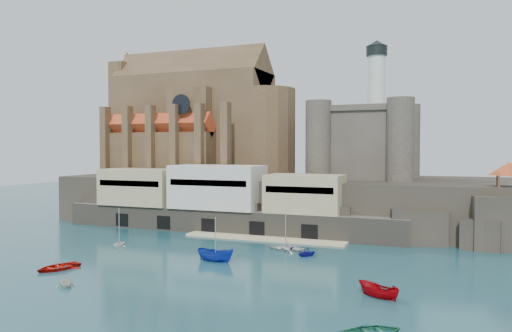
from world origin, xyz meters
The scene contains 14 objects.
ground centered at (0.00, 0.00, 0.00)m, with size 300.00×300.00×0.00m, color #17414C.
promontory centered at (-0.19, 39.37, 4.92)m, with size 100.00×36.00×10.00m.
quay centered at (-10.19, 23.07, 6.07)m, with size 70.00×12.00×13.05m.
church centered at (-24.13, 41.85, 22.13)m, with size 47.00×25.93×30.51m.
castle_keep centered at (16.08, 41.08, 18.31)m, with size 21.20×21.20×29.30m.
rock_outcrop centered at (42.00, 25.84, 4.02)m, with size 14.50×10.50×8.70m.
pavilion centered at (42.00, 26.00, 12.73)m, with size 6.40×6.40×5.40m.
boat_0 centered at (-15.91, -13.25, 0.00)m, with size 4.32×1.25×6.06m, color #B60D05.
boat_1 centered at (-9.00, -19.29, 0.00)m, with size 2.69×1.64×3.12m, color silver.
boat_2 centered at (1.71, -0.99, 0.00)m, with size 2.23×2.29×5.92m, color #122E9F.
boat_4 centered at (-18.22, 3.03, 0.00)m, with size 2.61×1.59×3.02m, color white.
boat_5 centered at (26.14, -10.14, 0.00)m, with size 1.87×1.92×4.97m, color #970209.
boat_6 centered at (8.69, 10.15, 0.00)m, with size 4.32×1.25×6.05m, color silver.
boat_7 centered at (13.02, 7.32, 0.00)m, with size 2.80×1.71×3.25m, color navy.
Camera 1 is at (33.82, -65.30, 16.31)m, focal length 35.00 mm.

